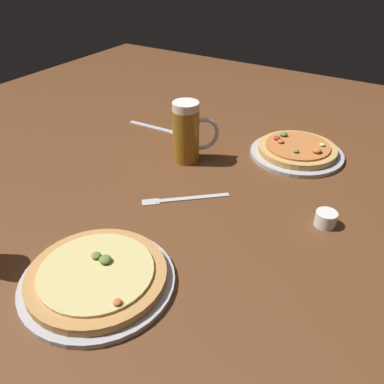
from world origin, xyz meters
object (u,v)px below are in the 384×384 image
pizza_plate_far (297,151)px  ramekin_sauce (326,219)px  knife_right (158,128)px  pizza_plate_near (98,278)px  beer_mug_amber (188,133)px  fork_left (185,198)px

pizza_plate_far → ramekin_sauce: size_ratio=5.56×
knife_right → pizza_plate_near: bearing=-63.4°
pizza_plate_near → ramekin_sauce: bearing=52.6°
beer_mug_amber → ramekin_sauce: beer_mug_amber is taller
pizza_plate_far → ramekin_sauce: bearing=-59.5°
knife_right → beer_mug_amber: bearing=-32.9°
beer_mug_amber → pizza_plate_near: bearing=-76.9°
beer_mug_amber → ramekin_sauce: bearing=-12.9°
pizza_plate_near → beer_mug_amber: size_ratio=1.68×
pizza_plate_near → pizza_plate_far: 0.73m
pizza_plate_far → fork_left: pizza_plate_far is taller
pizza_plate_near → ramekin_sauce: pizza_plate_near is taller
ramekin_sauce → fork_left: ramekin_sauce is taller
beer_mug_amber → knife_right: (-0.21, 0.13, -0.09)m
beer_mug_amber → knife_right: bearing=147.1°
ramekin_sauce → fork_left: (-0.34, -0.08, -0.01)m
pizza_plate_near → beer_mug_amber: (-0.12, 0.52, 0.07)m
pizza_plate_near → knife_right: pizza_plate_near is taller
pizza_plate_far → pizza_plate_near: bearing=-101.5°
pizza_plate_far → ramekin_sauce: (0.18, -0.30, 0.00)m
pizza_plate_far → knife_right: 0.48m
knife_right → pizza_plate_far: bearing=7.6°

